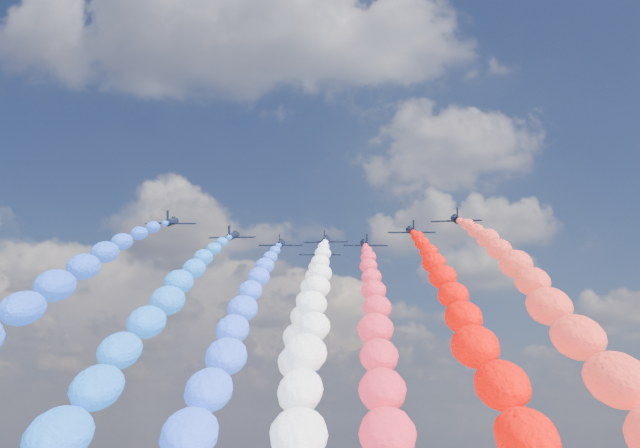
# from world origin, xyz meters

# --- Properties ---
(jet_0) EXTENTS (9.91, 13.09, 6.16)m
(jet_0) POSITION_xyz_m (-27.51, -6.60, 88.55)
(jet_0) COLOR black
(trail_0) EXTENTS (5.50, 115.12, 54.35)m
(trail_0) POSITION_xyz_m (-27.51, -66.41, 62.62)
(trail_0) COLOR blue
(jet_1) EXTENTS (9.53, 12.83, 6.16)m
(jet_1) POSITION_xyz_m (-17.63, 5.19, 88.55)
(jet_1) COLOR black
(trail_1) EXTENTS (5.50, 115.12, 54.35)m
(trail_1) POSITION_xyz_m (-17.63, -54.62, 62.62)
(trail_1) COLOR blue
(jet_2) EXTENTS (9.46, 12.77, 6.16)m
(jet_2) POSITION_xyz_m (-8.57, 12.80, 88.55)
(jet_2) COLOR black
(trail_2) EXTENTS (5.50, 115.12, 54.35)m
(trail_2) POSITION_xyz_m (-8.57, -47.00, 62.62)
(trail_2) COLOR #2B52FC
(jet_3) EXTENTS (9.64, 12.90, 6.16)m
(jet_3) POSITION_xyz_m (1.01, 9.89, 88.55)
(jet_3) COLOR black
(trail_3) EXTENTS (5.50, 115.12, 54.35)m
(trail_3) POSITION_xyz_m (1.01, -49.91, 62.62)
(trail_3) COLOR white
(jet_4) EXTENTS (9.73, 12.96, 6.16)m
(jet_4) POSITION_xyz_m (-0.74, 22.48, 88.55)
(jet_4) COLOR black
(trail_4) EXTENTS (5.50, 115.12, 54.35)m
(trail_4) POSITION_xyz_m (-0.74, -37.32, 62.62)
(trail_4) COLOR white
(jet_5) EXTENTS (10.04, 13.18, 6.16)m
(jet_5) POSITION_xyz_m (9.17, 13.50, 88.55)
(jet_5) COLOR black
(trail_5) EXTENTS (5.50, 115.12, 54.35)m
(trail_5) POSITION_xyz_m (9.17, -46.31, 62.62)
(trail_5) COLOR red
(jet_6) EXTENTS (9.47, 12.78, 6.16)m
(jet_6) POSITION_xyz_m (18.01, 2.19, 88.55)
(jet_6) COLOR black
(trail_6) EXTENTS (5.50, 115.12, 54.35)m
(trail_6) POSITION_xyz_m (18.01, -57.61, 62.62)
(trail_6) COLOR #E80601
(jet_7) EXTENTS (10.00, 13.16, 6.16)m
(jet_7) POSITION_xyz_m (25.55, -6.66, 88.55)
(jet_7) COLOR black
(trail_7) EXTENTS (5.50, 115.12, 54.35)m
(trail_7) POSITION_xyz_m (25.55, -66.46, 62.62)
(trail_7) COLOR #F7372B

